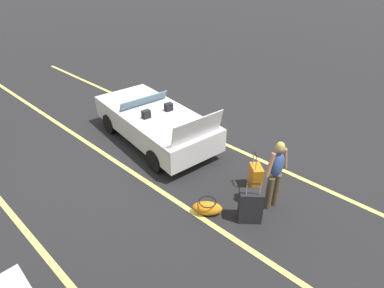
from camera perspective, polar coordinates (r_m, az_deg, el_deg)
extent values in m
plane|color=black|center=(9.47, -6.55, 0.73)|extent=(80.00, 80.00, 0.00)
cube|color=#EAE066|center=(10.18, -1.43, 3.33)|extent=(18.00, 0.12, 0.01)
cube|color=#EAE066|center=(8.74, -13.84, -2.96)|extent=(18.00, 0.12, 0.01)
cube|color=#EAE066|center=(7.99, -30.01, -10.78)|extent=(18.00, 0.12, 0.01)
cube|color=silver|center=(9.16, -6.79, 4.06)|extent=(4.32, 2.35, 0.64)
cube|color=silver|center=(10.34, -11.08, 6.35)|extent=(1.55, 1.85, 0.38)
cube|color=slate|center=(9.36, -8.68, 7.73)|extent=(0.41, 1.56, 0.31)
cube|color=black|center=(8.65, -8.29, 5.36)|extent=(0.19, 0.24, 0.22)
cube|color=black|center=(9.00, -4.26, 6.71)|extent=(0.19, 0.24, 0.22)
cube|color=silver|center=(7.48, 1.03, 2.73)|extent=(0.39, 1.50, 0.63)
cylinder|color=black|center=(10.00, -14.54, 3.63)|extent=(0.63, 0.31, 0.60)
cylinder|color=black|center=(10.66, -6.73, 6.28)|extent=(0.63, 0.31, 0.60)
cylinder|color=black|center=(8.04, -6.59, -2.95)|extent=(0.63, 0.31, 0.60)
cylinder|color=black|center=(8.84, 2.24, 0.77)|extent=(0.63, 0.31, 0.60)
cube|color=black|center=(6.68, 10.53, -10.99)|extent=(0.55, 0.53, 0.74)
cube|color=black|center=(6.83, 10.33, -10.48)|extent=(0.30, 0.27, 0.41)
cylinder|color=gray|center=(6.27, 9.86, -8.05)|extent=(0.03, 0.03, 0.28)
cylinder|color=gray|center=(6.31, 12.26, -8.04)|extent=(0.03, 0.03, 0.28)
cylinder|color=black|center=(6.20, 11.19, -7.05)|extent=(0.22, 0.19, 0.03)
sphere|color=black|center=(6.82, 8.91, -13.76)|extent=(0.04, 0.04, 0.04)
sphere|color=black|center=(6.87, 11.77, -13.72)|extent=(0.04, 0.04, 0.04)
cube|color=orange|center=(7.54, 11.39, -5.96)|extent=(0.46, 0.44, 0.62)
cylinder|color=gray|center=(7.33, 11.05, -2.51)|extent=(0.03, 0.03, 0.34)
cylinder|color=gray|center=(7.16, 11.54, -3.49)|extent=(0.03, 0.03, 0.34)
cylinder|color=black|center=(7.15, 11.43, -1.86)|extent=(0.19, 0.16, 0.03)
sphere|color=black|center=(7.80, 10.24, -7.09)|extent=(0.04, 0.04, 0.04)
sphere|color=black|center=(7.59, 10.81, -8.39)|extent=(0.04, 0.04, 0.04)
ellipsoid|color=orange|center=(6.86, 2.78, -11.52)|extent=(0.69, 0.62, 0.30)
torus|color=black|center=(6.74, 2.82, -10.41)|extent=(0.52, 0.52, 0.02)
cylinder|color=#4C3F2D|center=(7.02, 13.80, -8.59)|extent=(0.18, 0.18, 0.82)
cylinder|color=#4C3F2D|center=(7.14, 14.96, -7.99)|extent=(0.18, 0.18, 0.82)
ellipsoid|color=#334C8C|center=(6.65, 15.19, -3.59)|extent=(0.30, 0.37, 0.60)
sphere|color=#A37556|center=(6.44, 15.67, -0.72)|extent=(0.21, 0.21, 0.21)
sphere|color=tan|center=(6.42, 15.73, -0.36)|extent=(0.18, 0.18, 0.18)
cylinder|color=#A37556|center=(6.49, 13.99, -3.69)|extent=(0.14, 0.21, 0.53)
cylinder|color=#A37556|center=(6.75, 16.49, -2.57)|extent=(0.14, 0.21, 0.53)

